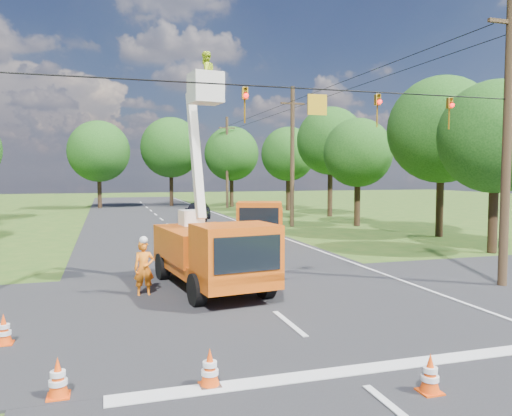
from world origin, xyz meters
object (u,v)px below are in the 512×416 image
object	(u,v)px
traffic_cone_7	(272,232)
distant_car	(197,211)
tree_right_b	(442,130)
tree_right_a	(496,137)
tree_far_a	(99,151)
pole_right_mid	(292,156)
tree_far_b	(171,148)
traffic_cone_0	(210,368)
bucket_truck	(211,240)
tree_right_c	(358,153)
second_truck	(260,220)
traffic_cone_1	(430,374)
traffic_cone_3	(262,249)
pole_right_far	(227,162)
traffic_cone_4	(4,330)
pole_right_near	(507,135)
tree_right_d	(331,141)
traffic_cone_2	(257,261)
tree_right_e	(288,154)
traffic_cone_8	(58,378)
tree_far_c	(231,154)
ground_worker	(144,268)

from	to	relation	value
traffic_cone_7	distant_car	bearing A→B (deg)	100.26
distant_car	tree_right_b	bearing A→B (deg)	-31.86
tree_right_a	tree_far_a	xyz separation A→B (m)	(-18.50, 37.00, 0.63)
pole_right_mid	tree_far_b	size ratio (longest dim) A/B	0.97
traffic_cone_0	tree_far_a	distance (m)	48.47
bucket_truck	tree_right_c	bearing A→B (deg)	41.39
second_truck	traffic_cone_7	bearing A→B (deg)	65.26
bucket_truck	traffic_cone_1	size ratio (longest dim) A/B	11.07
distant_car	bucket_truck	bearing A→B (deg)	-81.31
tree_far_b	traffic_cone_3	bearing A→B (deg)	-90.79
traffic_cone_3	pole_right_far	xyz separation A→B (m)	(6.01, 31.77, 4.75)
traffic_cone_4	pole_right_near	world-z (taller)	pole_right_near
second_truck	tree_far_a	size ratio (longest dim) A/B	0.70
tree_right_a	tree_right_d	bearing A→B (deg)	86.46
traffic_cone_7	tree_right_a	xyz separation A→B (m)	(8.53, -8.08, 5.20)
traffic_cone_2	traffic_cone_3	size ratio (longest dim) A/B	1.00
tree_right_c	tree_right_e	world-z (taller)	tree_right_e
traffic_cone_3	tree_right_d	xyz separation A→B (m)	(12.31, 18.77, 6.32)
pole_right_near	tree_right_e	size ratio (longest dim) A/B	1.16
traffic_cone_8	pole_right_near	distance (m)	15.29
pole_right_near	pole_right_far	bearing A→B (deg)	90.00
tree_far_b	tree_far_a	bearing A→B (deg)	-165.96
traffic_cone_3	tree_far_c	size ratio (longest dim) A/B	0.08
traffic_cone_7	tree_right_d	xyz separation A→B (m)	(9.83, 12.92, 6.32)
tree_right_d	traffic_cone_1	bearing A→B (deg)	-112.52
second_truck	pole_right_far	xyz separation A→B (m)	(4.61, 27.06, 3.88)
distant_car	traffic_cone_1	bearing A→B (deg)	-75.39
traffic_cone_8	tree_right_e	xyz separation A→B (m)	(19.04, 39.74, 5.45)
second_truck	ground_worker	xyz separation A→B (m)	(-7.19, -10.80, -0.35)
tree_far_a	tree_right_e	bearing A→B (deg)	-23.05
tree_right_d	tree_right_e	distance (m)	8.11
traffic_cone_8	tree_far_c	bearing A→B (deg)	72.50
tree_right_a	tree_right_c	size ratio (longest dim) A/B	1.06
tree_right_e	tree_far_c	size ratio (longest dim) A/B	0.94
tree_far_c	traffic_cone_1	bearing A→B (deg)	-100.02
tree_right_a	ground_worker	bearing A→B (deg)	-167.05
tree_far_c	pole_right_near	bearing A→B (deg)	-91.36
traffic_cone_8	tree_right_b	distance (m)	26.95
pole_right_near	traffic_cone_8	bearing A→B (deg)	-160.98
tree_right_b	tree_far_c	bearing A→B (deg)	100.39
tree_right_d	tree_far_a	world-z (taller)	tree_right_d
distant_car	tree_far_b	world-z (taller)	tree_far_b
traffic_cone_3	pole_right_mid	size ratio (longest dim) A/B	0.07
traffic_cone_4	traffic_cone_8	world-z (taller)	same
bucket_truck	tree_far_c	size ratio (longest dim) A/B	0.86
traffic_cone_2	ground_worker	bearing A→B (deg)	-147.52
second_truck	tree_right_e	world-z (taller)	tree_right_e
tree_far_c	traffic_cone_0	bearing A→B (deg)	-104.50
pole_right_mid	tree_right_d	bearing A→B (deg)	48.01
pole_right_far	tree_right_d	bearing A→B (deg)	-64.14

